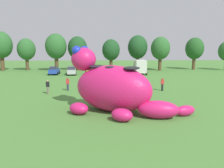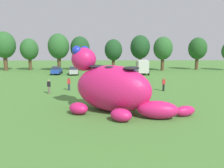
{
  "view_description": "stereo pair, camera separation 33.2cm",
  "coord_description": "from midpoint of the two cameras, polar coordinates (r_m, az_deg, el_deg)",
  "views": [
    {
      "loc": [
        -2.27,
        -18.41,
        5.43
      ],
      "look_at": [
        -1.41,
        1.02,
        2.22
      ],
      "focal_mm": 34.9,
      "sensor_mm": 36.0,
      "label": 1
    },
    {
      "loc": [
        -1.94,
        -18.42,
        5.43
      ],
      "look_at": [
        -1.41,
        1.02,
        2.22
      ],
      "focal_mm": 34.9,
      "sensor_mm": 36.0,
      "label": 2
    }
  ],
  "objects": [
    {
      "name": "spectator_wandering",
      "position": [
        28.64,
        12.73,
        -0.07
      ],
      "size": [
        0.38,
        0.26,
        1.71
      ],
      "color": "black",
      "rests_on": "ground"
    },
    {
      "name": "spectator_near_inflatable",
      "position": [
        28.75,
        -11.86,
        -0.0
      ],
      "size": [
        0.38,
        0.26,
        1.71
      ],
      "color": "#2D334C",
      "rests_on": "ground"
    },
    {
      "name": "spectator_by_cars",
      "position": [
        27.13,
        -16.82,
        -0.76
      ],
      "size": [
        0.38,
        0.26,
        1.71
      ],
      "color": "#726656",
      "rests_on": "ground"
    },
    {
      "name": "car_green",
      "position": [
        45.05,
        -0.7,
        3.54
      ],
      "size": [
        2.09,
        4.18,
        1.72
      ],
      "color": "#1E7238",
      "rests_on": "ground"
    },
    {
      "name": "giant_inflatable_creature",
      "position": [
        18.76,
        -0.31,
        -0.97
      ],
      "size": [
        10.95,
        7.64,
        5.65
      ],
      "color": "#E01E6B",
      "rests_on": "ground"
    },
    {
      "name": "car_silver",
      "position": [
        45.73,
        -10.8,
        3.46
      ],
      "size": [
        2.37,
        4.3,
        1.72
      ],
      "color": "#B7BABF",
      "rests_on": "ground"
    },
    {
      "name": "tree_right",
      "position": [
        59.74,
        20.67,
        8.65
      ],
      "size": [
        4.57,
        4.57,
        8.11
      ],
      "color": "brown",
      "rests_on": "ground"
    },
    {
      "name": "spectator_mid_field",
      "position": [
        33.37,
        -2.06,
        1.47
      ],
      "size": [
        0.38,
        0.26,
        1.71
      ],
      "color": "black",
      "rests_on": "ground"
    },
    {
      "name": "tree_mid_left",
      "position": [
        54.17,
        -14.65,
        9.47
      ],
      "size": [
        5.0,
        5.0,
        8.88
      ],
      "color": "brown",
      "rests_on": "ground"
    },
    {
      "name": "tree_centre_right",
      "position": [
        55.32,
        6.56,
        9.52
      ],
      "size": [
        4.86,
        4.86,
        8.62
      ],
      "color": "brown",
      "rests_on": "ground"
    },
    {
      "name": "tree_left",
      "position": [
        58.21,
        -21.68,
        8.39
      ],
      "size": [
        4.4,
        4.4,
        7.8
      ],
      "color": "brown",
      "rests_on": "ground"
    },
    {
      "name": "ground_plane",
      "position": [
        19.31,
        3.85,
        -6.99
      ],
      "size": [
        160.0,
        160.0,
        0.0
      ],
      "primitive_type": "plane",
      "color": "#4C8438"
    },
    {
      "name": "tree_mid_right",
      "position": [
        54.9,
        12.39,
        9.07
      ],
      "size": [
        4.61,
        4.61,
        8.19
      ],
      "color": "brown",
      "rests_on": "ground"
    },
    {
      "name": "tree_centre_left",
      "position": [
        54.49,
        -9.18,
        9.23
      ],
      "size": [
        4.66,
        4.66,
        8.28
      ],
      "color": "brown",
      "rests_on": "ground"
    },
    {
      "name": "car_yellow",
      "position": [
        45.5,
        -5.95,
        3.55
      ],
      "size": [
        2.27,
        4.26,
        1.72
      ],
      "color": "yellow",
      "rests_on": "ground"
    },
    {
      "name": "car_blue",
      "position": [
        47.17,
        -15.08,
        3.48
      ],
      "size": [
        2.04,
        4.15,
        1.72
      ],
      "color": "#2347B7",
      "rests_on": "ground"
    },
    {
      "name": "tree_far_left",
      "position": [
        59.41,
        -27.24,
        9.04
      ],
      "size": [
        5.3,
        5.3,
        9.4
      ],
      "color": "brown",
      "rests_on": "ground"
    },
    {
      "name": "spectator_far_side",
      "position": [
        40.78,
        5.39,
        2.88
      ],
      "size": [
        0.38,
        0.26,
        1.71
      ],
      "color": "black",
      "rests_on": "ground"
    },
    {
      "name": "tree_centre",
      "position": [
        53.43,
        -0.44,
        8.86
      ],
      "size": [
        4.27,
        4.27,
        7.58
      ],
      "color": "brown",
      "rests_on": "ground"
    },
    {
      "name": "box_truck",
      "position": [
        46.96,
        7.11,
        4.61
      ],
      "size": [
        2.59,
        6.49,
        2.95
      ],
      "color": "#B2231E",
      "rests_on": "ground"
    }
  ]
}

